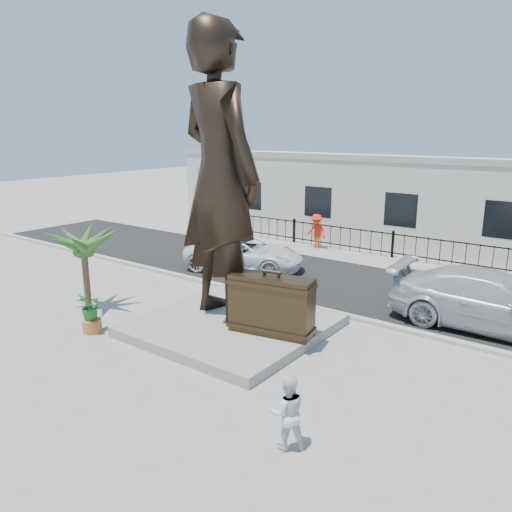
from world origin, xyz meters
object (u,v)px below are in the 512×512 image
(statue, at_px, (220,176))
(tourist, at_px, (288,412))
(car_white, at_px, (244,254))
(suitcase, at_px, (271,305))

(statue, distance_m, tourist, 7.58)
(tourist, bearing_deg, car_white, -90.62)
(statue, xyz_separation_m, car_white, (-3.26, 5.29, -3.90))
(tourist, distance_m, car_white, 12.54)
(tourist, relative_size, car_white, 0.29)
(statue, distance_m, suitcase, 4.05)
(statue, bearing_deg, car_white, -43.28)
(tourist, bearing_deg, statue, -80.98)
(statue, distance_m, car_white, 7.33)
(car_white, bearing_deg, tourist, -157.57)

